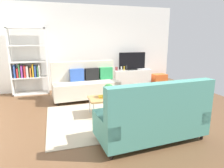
{
  "coord_description": "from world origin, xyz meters",
  "views": [
    {
      "loc": [
        -1.22,
        -4.23,
        1.76
      ],
      "look_at": [
        0.18,
        0.39,
        0.65
      ],
      "focal_mm": 31.61,
      "sensor_mm": 36.0,
      "label": 1
    }
  ],
  "objects_px": {
    "bottle_0": "(121,68)",
    "bottle_1": "(124,68)",
    "storage_trunk": "(159,80)",
    "tv_console": "(132,78)",
    "coffee_table": "(112,98)",
    "tv": "(132,61)",
    "potted_plant": "(109,90)",
    "vase_0": "(116,69)",
    "table_book_0": "(104,97)",
    "couch_green": "(152,117)",
    "couch_beige": "(86,84)",
    "bookshelf": "(28,65)",
    "bottle_2": "(126,68)"
  },
  "relations": [
    {
      "from": "potted_plant",
      "to": "bottle_2",
      "type": "bearing_deg",
      "value": 60.53
    },
    {
      "from": "couch_green",
      "to": "bottle_0",
      "type": "bearing_deg",
      "value": 74.63
    },
    {
      "from": "couch_beige",
      "to": "bottle_2",
      "type": "bearing_deg",
      "value": -153.58
    },
    {
      "from": "tv_console",
      "to": "table_book_0",
      "type": "xyz_separation_m",
      "value": [
        -1.69,
        -2.38,
        0.12
      ]
    },
    {
      "from": "couch_green",
      "to": "bottle_1",
      "type": "relative_size",
      "value": 12.5
    },
    {
      "from": "potted_plant",
      "to": "vase_0",
      "type": "xyz_separation_m",
      "value": [
        0.99,
        2.47,
        0.11
      ]
    },
    {
      "from": "couch_beige",
      "to": "bookshelf",
      "type": "xyz_separation_m",
      "value": [
        -1.64,
        1.02,
        0.51
      ]
    },
    {
      "from": "storage_trunk",
      "to": "couch_beige",
      "type": "bearing_deg",
      "value": -163.25
    },
    {
      "from": "potted_plant",
      "to": "bottle_2",
      "type": "height_order",
      "value": "bottle_2"
    },
    {
      "from": "bottle_0",
      "to": "bottle_1",
      "type": "distance_m",
      "value": 0.1
    },
    {
      "from": "tv_console",
      "to": "table_book_0",
      "type": "relative_size",
      "value": 5.83
    },
    {
      "from": "bottle_2",
      "to": "coffee_table",
      "type": "bearing_deg",
      "value": -117.84
    },
    {
      "from": "tv",
      "to": "bottle_0",
      "type": "xyz_separation_m",
      "value": [
        -0.42,
        -0.02,
        -0.24
      ]
    },
    {
      "from": "couch_beige",
      "to": "couch_green",
      "type": "distance_m",
      "value": 2.93
    },
    {
      "from": "bookshelf",
      "to": "table_book_0",
      "type": "height_order",
      "value": "bookshelf"
    },
    {
      "from": "bottle_1",
      "to": "coffee_table",
      "type": "bearing_deg",
      "value": -116.09
    },
    {
      "from": "coffee_table",
      "to": "tv",
      "type": "distance_m",
      "value": 2.88
    },
    {
      "from": "couch_green",
      "to": "coffee_table",
      "type": "height_order",
      "value": "couch_green"
    },
    {
      "from": "potted_plant",
      "to": "couch_green",
      "type": "bearing_deg",
      "value": -75.1
    },
    {
      "from": "couch_green",
      "to": "potted_plant",
      "type": "relative_size",
      "value": 6.07
    },
    {
      "from": "couch_beige",
      "to": "tv",
      "type": "relative_size",
      "value": 1.95
    },
    {
      "from": "coffee_table",
      "to": "tv_console",
      "type": "distance_m",
      "value": 2.84
    },
    {
      "from": "bottle_2",
      "to": "bookshelf",
      "type": "bearing_deg",
      "value": 178.96
    },
    {
      "from": "potted_plant",
      "to": "bottle_1",
      "type": "relative_size",
      "value": 2.06
    },
    {
      "from": "coffee_table",
      "to": "storage_trunk",
      "type": "xyz_separation_m",
      "value": [
        2.59,
        2.32,
        -0.17
      ]
    },
    {
      "from": "tv",
      "to": "vase_0",
      "type": "xyz_separation_m",
      "value": [
        -0.58,
        0.07,
        -0.25
      ]
    },
    {
      "from": "couch_beige",
      "to": "bottle_1",
      "type": "height_order",
      "value": "couch_beige"
    },
    {
      "from": "vase_0",
      "to": "bottle_0",
      "type": "distance_m",
      "value": 0.18
    },
    {
      "from": "table_book_0",
      "to": "bottle_1",
      "type": "distance_m",
      "value": 2.72
    },
    {
      "from": "tv",
      "to": "tv_console",
      "type": "bearing_deg",
      "value": 90.0
    },
    {
      "from": "couch_beige",
      "to": "bookshelf",
      "type": "relative_size",
      "value": 0.93
    },
    {
      "from": "bottle_2",
      "to": "couch_green",
      "type": "bearing_deg",
      "value": -104.25
    },
    {
      "from": "bottle_2",
      "to": "tv",
      "type": "bearing_deg",
      "value": 4.98
    },
    {
      "from": "coffee_table",
      "to": "potted_plant",
      "type": "distance_m",
      "value": 0.22
    },
    {
      "from": "coffee_table",
      "to": "storage_trunk",
      "type": "height_order",
      "value": "storage_trunk"
    },
    {
      "from": "bookshelf",
      "to": "storage_trunk",
      "type": "relative_size",
      "value": 4.04
    },
    {
      "from": "tv",
      "to": "vase_0",
      "type": "relative_size",
      "value": 7.96
    },
    {
      "from": "couch_beige",
      "to": "couch_green",
      "type": "height_order",
      "value": "same"
    },
    {
      "from": "bookshelf",
      "to": "bottle_0",
      "type": "relative_size",
      "value": 13.85
    },
    {
      "from": "couch_green",
      "to": "bottle_1",
      "type": "height_order",
      "value": "couch_green"
    },
    {
      "from": "storage_trunk",
      "to": "tv_console",
      "type": "bearing_deg",
      "value": 174.81
    },
    {
      "from": "coffee_table",
      "to": "tv",
      "type": "xyz_separation_m",
      "value": [
        1.49,
        2.4,
        0.56
      ]
    },
    {
      "from": "coffee_table",
      "to": "vase_0",
      "type": "xyz_separation_m",
      "value": [
        0.91,
        2.47,
        0.31
      ]
    },
    {
      "from": "tv_console",
      "to": "bottle_2",
      "type": "xyz_separation_m",
      "value": [
        -0.23,
        -0.04,
        0.42
      ]
    },
    {
      "from": "tv_console",
      "to": "bottle_1",
      "type": "xyz_separation_m",
      "value": [
        -0.32,
        -0.04,
        0.4
      ]
    },
    {
      "from": "coffee_table",
      "to": "potted_plant",
      "type": "height_order",
      "value": "potted_plant"
    },
    {
      "from": "storage_trunk",
      "to": "bottle_2",
      "type": "distance_m",
      "value": 1.43
    },
    {
      "from": "tv",
      "to": "bottle_1",
      "type": "relative_size",
      "value": 6.4
    },
    {
      "from": "tv",
      "to": "potted_plant",
      "type": "relative_size",
      "value": 3.11
    },
    {
      "from": "coffee_table",
      "to": "vase_0",
      "type": "relative_size",
      "value": 8.75
    }
  ]
}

